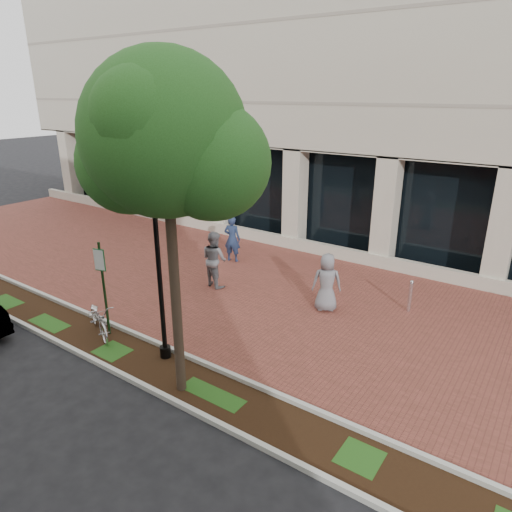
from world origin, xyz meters
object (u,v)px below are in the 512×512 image
Objects in this scene: locked_bicycle at (99,318)px; pedestrian_right at (327,282)px; lamppost at (159,270)px; street_tree at (169,146)px; parking_sign at (102,278)px; pedestrian_left at (232,239)px; pedestrian_mid at (214,259)px; bollard at (410,296)px.

pedestrian_right is at bearing -17.34° from locked_bicycle.
locked_bicycle is (-2.36, -0.21, -1.92)m from lamppost.
street_tree is at bearing 53.72° from pedestrian_right.
pedestrian_left is at bearing 80.65° from parking_sign.
pedestrian_left is 0.94× the size of pedestrian_mid.
street_tree reaches higher than locked_bicycle.
pedestrian_left is (-4.23, 7.29, -4.54)m from street_tree.
lamppost is 2.17× the size of pedestrian_mid.
locked_bicycle is (-3.68, 0.50, -4.98)m from street_tree.
street_tree is at bearing -113.49° from bollard.
parking_sign reaches higher than pedestrian_left.
lamppost reaches higher than parking_sign.
parking_sign is 6.54m from pedestrian_right.
locked_bicycle is at bearing -174.87° from lamppost.
bollard is at bearing 162.57° from pedestrian_left.
street_tree is 3.91× the size of pedestrian_left.
pedestrian_left is at bearing 120.13° from street_tree.
lamppost is at bearing -60.33° from locked_bicycle.
pedestrian_mid is 6.52m from bollard.
lamppost is 0.59× the size of street_tree.
lamppost is 2.32× the size of pedestrian_right.
pedestrian_mid is (0.24, 4.36, -0.73)m from parking_sign.
pedestrian_right is (4.49, 5.01, 0.43)m from locked_bicycle.
parking_sign is at bearing 99.83° from pedestrian_mid.
lamppost is 3.40m from street_tree.
pedestrian_left is 2.50m from pedestrian_mid.
pedestrian_right reaches higher than locked_bicycle.
pedestrian_left is at bearing -47.27° from pedestrian_right.
pedestrian_mid is at bearing 114.07° from lamppost.
bollard is at bearing -21.73° from locked_bicycle.
locked_bicycle is 1.01× the size of pedestrian_left.
lamppost is at bearing -124.96° from bollard.
street_tree is at bearing -28.46° from lamppost.
street_tree is 3.69× the size of pedestrian_mid.
pedestrian_right is at bearing 66.00° from lamppost.
pedestrian_mid is at bearing 122.90° from street_tree.
bollard is (6.46, 6.25, -1.18)m from parking_sign.
street_tree is 8.98m from bollard.
parking_sign is at bearing -33.51° from locked_bicycle.
pedestrian_left is 7.24m from bollard.
parking_sign is 2.26m from lamppost.
pedestrian_left is at bearing 113.88° from lamppost.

